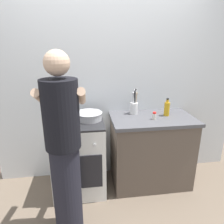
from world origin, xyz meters
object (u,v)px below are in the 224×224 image
spice_bottle (154,116)px  oil_bottle (167,109)px  mixing_bowl (89,115)px  utensil_crock (134,106)px  stove_range (79,156)px  pot (64,117)px  person (64,151)px

spice_bottle → oil_bottle: oil_bottle is taller
oil_bottle → mixing_bowl: bearing=-179.3°
utensil_crock → mixing_bowl: bearing=-166.3°
stove_range → pot: 0.52m
utensil_crock → oil_bottle: 0.40m
pot → mixing_bowl: pot is taller
mixing_bowl → oil_bottle: size_ratio=1.43×
spice_bottle → utensil_crock: bearing=128.8°
stove_range → spice_bottle: 1.02m
utensil_crock → pot: bearing=-169.4°
spice_bottle → person: (-0.99, -0.54, -0.08)m
stove_range → person: (-0.10, -0.60, 0.41)m
pot → spice_bottle: bearing=-4.1°
utensil_crock → spice_bottle: utensil_crock is taller
utensil_crock → spice_bottle: 0.31m
stove_range → mixing_bowl: (0.14, 0.03, 0.50)m
utensil_crock → oil_bottle: bearing=-18.4°
pot → utensil_crock: size_ratio=0.77×
mixing_bowl → oil_bottle: 0.95m
pot → spice_bottle: 1.03m
person → oil_bottle: bearing=28.6°
pot → oil_bottle: bearing=1.5°
pot → utensil_crock: 0.86m
utensil_crock → oil_bottle: (0.38, -0.13, -0.01)m
oil_bottle → person: (-1.18, -0.64, -0.13)m
pot → utensil_crock: (0.85, 0.16, 0.05)m
pot → person: bearing=-86.1°
utensil_crock → spice_bottle: size_ratio=3.67×
oil_bottle → person: person is taller
stove_range → mixing_bowl: 0.52m
stove_range → oil_bottle: bearing=2.3°
spice_bottle → mixing_bowl: bearing=172.8°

